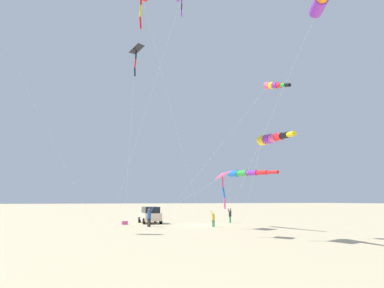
{
  "coord_description": "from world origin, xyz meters",
  "views": [
    {
      "loc": [
        16.17,
        34.64,
        2.51
      ],
      "look_at": [
        5.11,
        9.09,
        6.97
      ],
      "focal_mm": 33.24,
      "sensor_mm": 36.0,
      "label": 1
    }
  ],
  "objects_px": {
    "parked_car": "(150,215)",
    "kite_delta_checkered_midright": "(222,176)",
    "kite_windsock_blue_topmost": "(274,86)",
    "kite_delta_rainbow_low_near": "(136,50)",
    "person_adult_flyer": "(149,216)",
    "cooler_box": "(125,223)",
    "kite_windsock_purple_drifting": "(245,173)",
    "person_child_green_jacket": "(213,218)",
    "kite_windsock_long_streamer_left": "(272,138)",
    "person_child_grey_jacket": "(230,215)"
  },
  "relations": [
    {
      "from": "parked_car",
      "to": "kite_delta_checkered_midright",
      "type": "relative_size",
      "value": 0.34
    },
    {
      "from": "kite_windsock_blue_topmost",
      "to": "kite_delta_rainbow_low_near",
      "type": "distance_m",
      "value": 11.51
    },
    {
      "from": "person_adult_flyer",
      "to": "parked_car",
      "type": "bearing_deg",
      "value": -107.78
    },
    {
      "from": "cooler_box",
      "to": "person_adult_flyer",
      "type": "distance_m",
      "value": 4.59
    },
    {
      "from": "cooler_box",
      "to": "kite_windsock_purple_drifting",
      "type": "relative_size",
      "value": 0.04
    },
    {
      "from": "cooler_box",
      "to": "kite_windsock_blue_topmost",
      "type": "distance_m",
      "value": 21.17
    },
    {
      "from": "cooler_box",
      "to": "person_child_green_jacket",
      "type": "xyz_separation_m",
      "value": [
        -7.14,
        6.86,
        0.62
      ]
    },
    {
      "from": "kite_delta_checkered_midright",
      "to": "kite_delta_rainbow_low_near",
      "type": "relative_size",
      "value": 0.9
    },
    {
      "from": "cooler_box",
      "to": "kite_windsock_blue_topmost",
      "type": "relative_size",
      "value": 0.03
    },
    {
      "from": "person_child_green_jacket",
      "to": "kite_windsock_long_streamer_left",
      "type": "distance_m",
      "value": 13.79
    },
    {
      "from": "person_adult_flyer",
      "to": "kite_windsock_blue_topmost",
      "type": "bearing_deg",
      "value": 122.14
    },
    {
      "from": "person_child_grey_jacket",
      "to": "kite_windsock_purple_drifting",
      "type": "distance_m",
      "value": 9.02
    },
    {
      "from": "cooler_box",
      "to": "kite_windsock_long_streamer_left",
      "type": "bearing_deg",
      "value": 105.51
    },
    {
      "from": "parked_car",
      "to": "person_child_green_jacket",
      "type": "xyz_separation_m",
      "value": [
        -4.09,
        7.65,
        -0.12
      ]
    },
    {
      "from": "cooler_box",
      "to": "parked_car",
      "type": "bearing_deg",
      "value": -165.41
    },
    {
      "from": "kite_windsock_blue_topmost",
      "to": "kite_delta_rainbow_low_near",
      "type": "relative_size",
      "value": 1.27
    },
    {
      "from": "cooler_box",
      "to": "kite_windsock_purple_drifting",
      "type": "xyz_separation_m",
      "value": [
        -9.42,
        9.29,
        4.92
      ]
    },
    {
      "from": "cooler_box",
      "to": "kite_delta_rainbow_low_near",
      "type": "distance_m",
      "value": 19.08
    },
    {
      "from": "cooler_box",
      "to": "kite_delta_checkered_midright",
      "type": "height_order",
      "value": "kite_delta_checkered_midright"
    },
    {
      "from": "parked_car",
      "to": "kite_delta_checkered_midright",
      "type": "distance_m",
      "value": 11.53
    },
    {
      "from": "parked_car",
      "to": "person_child_grey_jacket",
      "type": "xyz_separation_m",
      "value": [
        -8.87,
        2.52,
        -0.05
      ]
    },
    {
      "from": "kite_windsock_purple_drifting",
      "to": "kite_delta_rainbow_low_near",
      "type": "xyz_separation_m",
      "value": [
        11.89,
        3.53,
        9.0
      ]
    },
    {
      "from": "person_child_grey_jacket",
      "to": "kite_delta_rainbow_low_near",
      "type": "relative_size",
      "value": 0.11
    },
    {
      "from": "kite_delta_checkered_midright",
      "to": "kite_windsock_long_streamer_left",
      "type": "bearing_deg",
      "value": 81.5
    },
    {
      "from": "kite_windsock_purple_drifting",
      "to": "kite_delta_checkered_midright",
      "type": "xyz_separation_m",
      "value": [
        2.62,
        0.12,
        -0.34
      ]
    },
    {
      "from": "person_adult_flyer",
      "to": "kite_delta_checkered_midright",
      "type": "xyz_separation_m",
      "value": [
        -5.38,
        5.13,
        3.76
      ]
    },
    {
      "from": "kite_delta_rainbow_low_near",
      "to": "parked_car",
      "type": "bearing_deg",
      "value": -112.09
    },
    {
      "from": "kite_windsock_purple_drifting",
      "to": "kite_delta_rainbow_low_near",
      "type": "distance_m",
      "value": 15.32
    },
    {
      "from": "kite_windsock_long_streamer_left",
      "to": "cooler_box",
      "type": "bearing_deg",
      "value": -74.49
    },
    {
      "from": "person_child_grey_jacket",
      "to": "kite_windsock_blue_topmost",
      "type": "bearing_deg",
      "value": 76.0
    },
    {
      "from": "person_adult_flyer",
      "to": "person_child_grey_jacket",
      "type": "height_order",
      "value": "person_adult_flyer"
    },
    {
      "from": "person_adult_flyer",
      "to": "kite_delta_rainbow_low_near",
      "type": "distance_m",
      "value": 16.11
    },
    {
      "from": "parked_car",
      "to": "kite_windsock_purple_drifting",
      "type": "height_order",
      "value": "kite_windsock_purple_drifting"
    },
    {
      "from": "person_adult_flyer",
      "to": "kite_windsock_purple_drifting",
      "type": "height_order",
      "value": "kite_windsock_purple_drifting"
    },
    {
      "from": "person_adult_flyer",
      "to": "kite_windsock_purple_drifting",
      "type": "xyz_separation_m",
      "value": [
        -8.0,
        5.01,
        4.1
      ]
    },
    {
      "from": "person_child_green_jacket",
      "to": "kite_windsock_long_streamer_left",
      "type": "height_order",
      "value": "kite_windsock_long_streamer_left"
    },
    {
      "from": "cooler_box",
      "to": "person_child_green_jacket",
      "type": "distance_m",
      "value": 9.92
    },
    {
      "from": "parked_car",
      "to": "person_child_grey_jacket",
      "type": "bearing_deg",
      "value": 164.14
    },
    {
      "from": "cooler_box",
      "to": "kite_delta_rainbow_low_near",
      "type": "bearing_deg",
      "value": 79.08
    },
    {
      "from": "person_child_green_jacket",
      "to": "kite_windsock_blue_topmost",
      "type": "relative_size",
      "value": 0.08
    },
    {
      "from": "parked_car",
      "to": "kite_delta_rainbow_low_near",
      "type": "xyz_separation_m",
      "value": [
        5.53,
        13.61,
        13.17
      ]
    },
    {
      "from": "parked_car",
      "to": "person_child_grey_jacket",
      "type": "height_order",
      "value": "parked_car"
    },
    {
      "from": "parked_car",
      "to": "person_adult_flyer",
      "type": "xyz_separation_m",
      "value": [
        1.63,
        5.08,
        0.08
      ]
    },
    {
      "from": "cooler_box",
      "to": "kite_windsock_long_streamer_left",
      "type": "height_order",
      "value": "kite_windsock_long_streamer_left"
    },
    {
      "from": "person_child_green_jacket",
      "to": "person_child_grey_jacket",
      "type": "bearing_deg",
      "value": -132.96
    },
    {
      "from": "parked_car",
      "to": "kite_delta_rainbow_low_near",
      "type": "height_order",
      "value": "kite_delta_rainbow_low_near"
    },
    {
      "from": "parked_car",
      "to": "kite_windsock_long_streamer_left",
      "type": "distance_m",
      "value": 20.94
    },
    {
      "from": "person_child_green_jacket",
      "to": "person_child_grey_jacket",
      "type": "relative_size",
      "value": 0.92
    },
    {
      "from": "kite_windsock_blue_topmost",
      "to": "kite_windsock_long_streamer_left",
      "type": "distance_m",
      "value": 7.14
    },
    {
      "from": "parked_car",
      "to": "kite_windsock_purple_drifting",
      "type": "bearing_deg",
      "value": 122.27
    }
  ]
}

